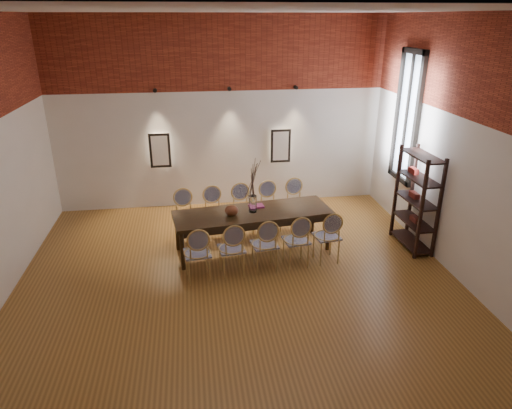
{
  "coord_description": "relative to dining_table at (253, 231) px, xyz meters",
  "views": [
    {
      "loc": [
        -0.63,
        -6.12,
        3.93
      ],
      "look_at": [
        0.37,
        0.77,
        1.05
      ],
      "focal_mm": 32.0,
      "sensor_mm": 36.0,
      "label": 1
    }
  ],
  "objects": [
    {
      "name": "chair_far_e",
      "position": [
        1.01,
        0.86,
        0.09
      ],
      "size": [
        0.49,
        0.49,
        0.94
      ],
      "primitive_type": null,
      "rotation": [
        0.0,
        0.0,
        3.27
      ],
      "color": "tan",
      "rests_on": "floor"
    },
    {
      "name": "chair_far_c",
      "position": [
        -0.09,
        0.72,
        0.09
      ],
      "size": [
        0.49,
        0.49,
        0.94
      ],
      "primitive_type": null,
      "rotation": [
        0.0,
        0.0,
        3.27
      ],
      "color": "tan",
      "rests_on": "floor"
    },
    {
      "name": "vase",
      "position": [
        0.0,
        0.0,
        0.53
      ],
      "size": [
        0.14,
        0.14,
        0.3
      ],
      "primitive_type": "cylinder",
      "color": "silver",
      "rests_on": "dining_table"
    },
    {
      "name": "window_frame",
      "position": [
        3.07,
        0.83,
        1.77
      ],
      "size": [
        0.08,
        0.9,
        2.5
      ],
      "primitive_type": "cube",
      "color": "black",
      "rests_on": "wall_right"
    },
    {
      "name": "shelving_rack",
      "position": [
        2.91,
        -0.25,
        0.53
      ],
      "size": [
        0.41,
        1.01,
        1.8
      ],
      "primitive_type": null,
      "rotation": [
        0.0,
        0.0,
        0.03
      ],
      "color": "black",
      "rests_on": "floor"
    },
    {
      "name": "chair_far_d",
      "position": [
        0.46,
        0.79,
        0.09
      ],
      "size": [
        0.49,
        0.49,
        0.94
      ],
      "primitive_type": null,
      "rotation": [
        0.0,
        0.0,
        3.27
      ],
      "color": "tan",
      "rests_on": "floor"
    },
    {
      "name": "niche_right",
      "position": [
        0.93,
        2.28,
        0.93
      ],
      "size": [
        0.36,
        0.06,
        0.66
      ],
      "primitive_type": "cube",
      "color": "#FFEAC6",
      "rests_on": "wall_back"
    },
    {
      "name": "dried_branches",
      "position": [
        0.0,
        0.0,
        0.98
      ],
      "size": [
        0.5,
        0.5,
        0.7
      ],
      "primitive_type": null,
      "color": "#46342B",
      "rests_on": "vase"
    },
    {
      "name": "brick_band_right",
      "position": [
        3.11,
        -1.17,
        2.88
      ],
      "size": [
        0.02,
        7.0,
        1.5
      ],
      "primitive_type": "cube",
      "color": "maroon",
      "rests_on": "ground"
    },
    {
      "name": "chair_near_d",
      "position": [
        0.64,
        -0.65,
        0.09
      ],
      "size": [
        0.49,
        0.49,
        0.94
      ],
      "primitive_type": null,
      "rotation": [
        0.0,
        0.0,
        0.13
      ],
      "color": "tan",
      "rests_on": "floor"
    },
    {
      "name": "spot_fixture_right",
      "position": [
        1.23,
        2.25,
        2.17
      ],
      "size": [
        0.08,
        0.1,
        0.08
      ],
      "primitive_type": "cylinder",
      "rotation": [
        1.57,
        0.0,
        0.0
      ],
      "color": "black",
      "rests_on": "wall_back"
    },
    {
      "name": "chair_near_c",
      "position": [
        0.09,
        -0.72,
        0.09
      ],
      "size": [
        0.49,
        0.49,
        0.94
      ],
      "primitive_type": null,
      "rotation": [
        0.0,
        0.0,
        0.13
      ],
      "color": "tan",
      "rests_on": "floor"
    },
    {
      "name": "chair_near_b",
      "position": [
        -0.46,
        -0.79,
        0.09
      ],
      "size": [
        0.49,
        0.49,
        0.94
      ],
      "primitive_type": null,
      "rotation": [
        0.0,
        0.0,
        0.13
      ],
      "color": "tan",
      "rests_on": "floor"
    },
    {
      "name": "chair_near_a",
      "position": [
        -1.01,
        -0.86,
        0.09
      ],
      "size": [
        0.49,
        0.49,
        0.94
      ],
      "primitive_type": null,
      "rotation": [
        0.0,
        0.0,
        0.13
      ],
      "color": "tan",
      "rests_on": "floor"
    },
    {
      "name": "chair_far_a",
      "position": [
        -1.19,
        0.58,
        0.09
      ],
      "size": [
        0.49,
        0.49,
        0.94
      ],
      "primitive_type": null,
      "rotation": [
        0.0,
        0.0,
        3.27
      ],
      "color": "tan",
      "rests_on": "floor"
    },
    {
      "name": "window_mullion",
      "position": [
        3.07,
        0.83,
        1.77
      ],
      "size": [
        0.06,
        0.06,
        2.4
      ],
      "primitive_type": "cube",
      "color": "black",
      "rests_on": "wall_right"
    },
    {
      "name": "brick_band_back",
      "position": [
        -0.37,
        2.31,
        2.88
      ],
      "size": [
        7.0,
        0.02,
        1.5
      ],
      "primitive_type": "cube",
      "color": "maroon",
      "rests_on": "ground"
    },
    {
      "name": "niche_left",
      "position": [
        -1.67,
        2.28,
        0.93
      ],
      "size": [
        0.36,
        0.06,
        0.66
      ],
      "primitive_type": "cube",
      "color": "#FFEAC6",
      "rests_on": "wall_back"
    },
    {
      "name": "book",
      "position": [
        0.09,
        0.2,
        0.39
      ],
      "size": [
        0.28,
        0.21,
        0.03
      ],
      "primitive_type": "cube",
      "rotation": [
        0.0,
        0.0,
        0.13
      ],
      "color": "#8C2764",
      "rests_on": "dining_table"
    },
    {
      "name": "ceiling",
      "position": [
        -0.37,
        -1.17,
        3.63
      ],
      "size": [
        7.0,
        7.0,
        0.02
      ],
      "primitive_type": "cube",
      "color": "silver",
      "rests_on": "ground"
    },
    {
      "name": "spot_fixture_left",
      "position": [
        -1.67,
        2.25,
        2.17
      ],
      "size": [
        0.08,
        0.1,
        0.08
      ],
      "primitive_type": "cylinder",
      "rotation": [
        1.57,
        0.0,
        0.0
      ],
      "color": "black",
      "rests_on": "wall_back"
    },
    {
      "name": "wall_back",
      "position": [
        -0.37,
        2.38,
        1.62
      ],
      "size": [
        7.0,
        0.1,
        4.0
      ],
      "primitive_type": "cube",
      "color": "silver",
      "rests_on": "ground"
    },
    {
      "name": "chair_far_b",
      "position": [
        -0.64,
        0.65,
        0.09
      ],
      "size": [
        0.49,
        0.49,
        0.94
      ],
      "primitive_type": null,
      "rotation": [
        0.0,
        0.0,
        3.27
      ],
      "color": "tan",
      "rests_on": "floor"
    },
    {
      "name": "wall_front",
      "position": [
        -0.37,
        -4.72,
        1.62
      ],
      "size": [
        7.0,
        0.1,
        4.0
      ],
      "primitive_type": "cube",
      "color": "silver",
      "rests_on": "ground"
    },
    {
      "name": "window_glass",
      "position": [
        3.09,
        0.83,
        1.77
      ],
      "size": [
        0.02,
        0.78,
        2.38
      ],
      "primitive_type": "cube",
      "color": "silver",
      "rests_on": "wall_right"
    },
    {
      "name": "brick_band_front",
      "position": [
        -0.37,
        -4.65,
        2.88
      ],
      "size": [
        7.0,
        0.02,
        1.5
      ],
      "primitive_type": "cube",
      "color": "maroon",
      "rests_on": "ground"
    },
    {
      "name": "chair_near_e",
      "position": [
        1.19,
        -0.58,
        0.09
      ],
      "size": [
        0.49,
        0.49,
        0.94
      ],
      "primitive_type": null,
      "rotation": [
        0.0,
        0.0,
        0.13
      ],
      "color": "tan",
      "rests_on": "floor"
    },
    {
      "name": "spot_fixture_mid",
      "position": [
        -0.17,
        2.25,
        2.17
      ],
      "size": [
        0.08,
        0.1,
        0.08
      ],
      "primitive_type": "cylinder",
      "rotation": [
        1.57,
        0.0,
        0.0
      ],
      "color": "black",
      "rests_on": "wall_back"
    },
    {
      "name": "floor",
      "position": [
        -0.37,
        -1.17,
        -0.39
      ],
      "size": [
        7.0,
        7.0,
        0.02
      ],
      "primitive_type": "cube",
      "color": "olive",
      "rests_on": "ground"
    },
    {
      "name": "wall_right",
      "position": [
        3.18,
        -1.17,
        1.62
      ],
      "size": [
        0.1,
        7.0,
        4.0
      ],
      "primitive_type": "cube",
      "color": "silver",
      "rests_on": "ground"
    },
    {
      "name": "bowl",
      "position": [
        -0.38,
        -0.1,
        0.46
      ],
      "size": [
        0.24,
        0.24,
        0.18
      ],
      "primitive_type": "ellipsoid",
      "color": "brown",
      "rests_on": "dining_table"
    },
    {
      "name": "dining_table",
      "position": [
        0.0,
        0.0,
        0.0
      ],
      "size": [
        2.86,
        1.24,
        0.75
      ],
      "primitive_type": "cube",
      "rotation": [
        0.0,
        0.0,
        0.13
      ],
      "color": "#31200F",
      "rests_on": "floor"
    }
  ]
}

